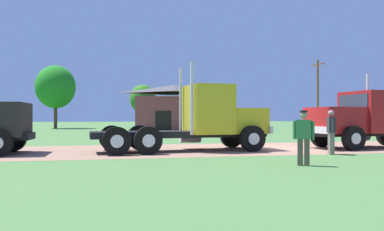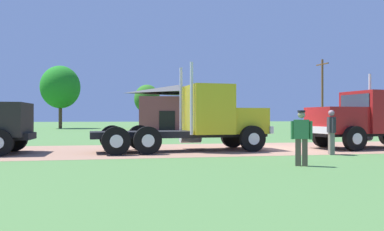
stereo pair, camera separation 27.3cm
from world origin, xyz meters
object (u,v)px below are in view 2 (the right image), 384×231
(visitor_walking_mid, at_px, (301,135))
(utility_pole_near, at_px, (322,92))
(truck_near_left, at_px, (364,121))
(visitor_by_barrel, at_px, (331,130))
(shed_building, at_px, (178,108))
(truck_foreground_white, at_px, (206,120))

(visitor_walking_mid, height_order, utility_pole_near, utility_pole_near)
(utility_pole_near, bearing_deg, visitor_walking_mid, -120.64)
(truck_near_left, height_order, visitor_walking_mid, truck_near_left)
(visitor_by_barrel, bearing_deg, shed_building, 92.88)
(truck_foreground_white, distance_m, shed_building, 28.96)
(visitor_by_barrel, xyz_separation_m, shed_building, (-1.59, 31.57, 1.63))
(truck_foreground_white, relative_size, truck_near_left, 1.03)
(visitor_walking_mid, bearing_deg, visitor_by_barrel, 46.98)
(truck_near_left, bearing_deg, visitor_walking_mid, -137.50)
(visitor_by_barrel, xyz_separation_m, utility_pole_near, (15.94, 28.67, 3.58))
(shed_building, height_order, utility_pole_near, utility_pole_near)
(visitor_walking_mid, bearing_deg, truck_near_left, 42.50)
(truck_foreground_white, height_order, shed_building, shed_building)
(truck_foreground_white, xyz_separation_m, shed_building, (2.99, 28.78, 1.22))
(visitor_by_barrel, distance_m, shed_building, 31.66)
(truck_near_left, relative_size, visitor_by_barrel, 4.34)
(truck_near_left, bearing_deg, visitor_by_barrel, -141.96)
(truck_near_left, relative_size, shed_building, 0.76)
(visitor_by_barrel, bearing_deg, truck_near_left, 38.04)
(truck_near_left, xyz_separation_m, visitor_by_barrel, (-3.30, -2.58, -0.33))
(truck_foreground_white, relative_size, visitor_by_barrel, 4.46)
(truck_near_left, xyz_separation_m, visitor_walking_mid, (-6.15, -5.63, -0.36))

